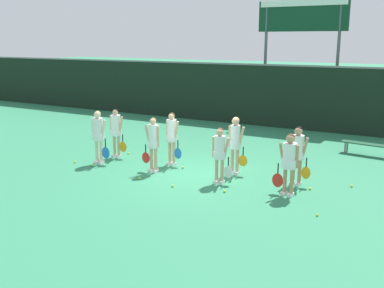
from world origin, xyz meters
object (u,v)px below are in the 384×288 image
(tennis_ball_7, at_px, (139,178))
(scoreboard, at_px, (302,27))
(bench_courtside, at_px, (368,145))
(tennis_ball_9, at_px, (225,191))
(player_2, at_px, (220,151))
(tennis_ball_0, at_px, (173,186))
(player_5, at_px, (172,134))
(player_6, at_px, (235,140))
(tennis_ball_4, at_px, (75,162))
(tennis_ball_8, at_px, (310,189))
(tennis_ball_1, at_px, (352,186))
(player_3, at_px, (289,159))
(tennis_ball_3, at_px, (317,215))
(tennis_ball_6, at_px, (92,165))
(player_1, at_px, (153,141))
(player_4, at_px, (116,129))
(tennis_ball_2, at_px, (128,153))
(tennis_ball_5, at_px, (183,167))
(player_7, at_px, (298,151))
(player_0, at_px, (98,133))

(tennis_ball_7, bearing_deg, scoreboard, 81.92)
(bench_courtside, distance_m, tennis_ball_9, 6.71)
(player_2, xyz_separation_m, tennis_ball_0, (-0.99, -0.96, -0.92))
(player_5, relative_size, player_6, 0.98)
(player_2, distance_m, tennis_ball_4, 5.28)
(tennis_ball_4, bearing_deg, tennis_ball_8, 8.31)
(tennis_ball_1, bearing_deg, player_3, -131.51)
(scoreboard, relative_size, player_2, 3.57)
(tennis_ball_3, bearing_deg, tennis_ball_0, 177.91)
(tennis_ball_1, height_order, tennis_ball_4, tennis_ball_4)
(tennis_ball_1, height_order, tennis_ball_6, tennis_ball_1)
(player_1, distance_m, tennis_ball_1, 5.95)
(bench_courtside, relative_size, tennis_ball_1, 27.20)
(bench_courtside, xyz_separation_m, player_4, (-7.63, -4.59, 0.64))
(tennis_ball_7, bearing_deg, player_4, 142.07)
(player_6, distance_m, tennis_ball_4, 5.49)
(player_2, bearing_deg, player_5, 150.27)
(tennis_ball_2, height_order, tennis_ball_7, same)
(tennis_ball_5, height_order, tennis_ball_9, tennis_ball_5)
(player_2, height_order, player_4, player_4)
(player_5, height_order, tennis_ball_4, player_5)
(scoreboard, bearing_deg, player_7, -73.60)
(player_2, distance_m, tennis_ball_1, 3.82)
(player_1, height_order, player_7, player_1)
(bench_courtside, relative_size, tennis_ball_0, 27.44)
(bench_courtside, relative_size, player_3, 1.13)
(tennis_ball_3, bearing_deg, player_0, 172.02)
(player_0, bearing_deg, player_5, 21.27)
(player_0, xyz_separation_m, tennis_ball_8, (6.85, 0.75, -1.02))
(tennis_ball_0, distance_m, tennis_ball_5, 1.88)
(player_0, height_order, tennis_ball_0, player_0)
(player_0, bearing_deg, tennis_ball_6, -96.50)
(scoreboard, height_order, player_5, scoreboard)
(player_6, bearing_deg, player_4, 176.25)
(player_2, relative_size, tennis_ball_8, 22.92)
(tennis_ball_2, height_order, tennis_ball_9, tennis_ball_9)
(bench_courtside, bearing_deg, tennis_ball_2, -144.41)
(player_4, relative_size, tennis_ball_6, 24.91)
(player_3, relative_size, tennis_ball_1, 23.97)
(tennis_ball_5, bearing_deg, player_1, -127.95)
(player_0, relative_size, player_2, 1.09)
(player_1, bearing_deg, player_2, -6.00)
(player_7, xyz_separation_m, tennis_ball_2, (-6.30, 0.48, -0.98))
(player_7, bearing_deg, tennis_ball_3, -54.66)
(bench_courtside, bearing_deg, tennis_ball_6, -135.02)
(bench_courtside, xyz_separation_m, player_5, (-5.43, -4.47, 0.65))
(tennis_ball_4, bearing_deg, tennis_ball_3, -4.78)
(player_0, distance_m, tennis_ball_9, 5.02)
(tennis_ball_1, bearing_deg, tennis_ball_0, -150.71)
(tennis_ball_7, relative_size, tennis_ball_8, 0.97)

